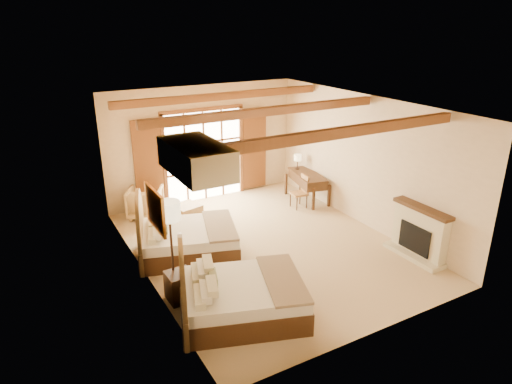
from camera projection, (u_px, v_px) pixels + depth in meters
floor at (267, 246)px, 10.37m from camera, size 7.00×7.00×0.00m
wall_back at (203, 143)px, 12.65m from camera, size 5.50×0.00×5.50m
wall_left at (141, 203)px, 8.54m from camera, size 0.00×7.00×7.00m
wall_right at (365, 161)px, 11.06m from camera, size 0.00×7.00×7.00m
ceiling at (268, 105)px, 9.23m from camera, size 7.00×7.00×0.00m
ceiling_beams at (268, 111)px, 9.28m from camera, size 5.39×4.60×0.18m
french_doors at (204, 156)px, 12.73m from camera, size 3.95×0.08×2.60m
fireplace at (419, 235)px, 9.75m from camera, size 0.46×1.40×1.16m
painting at (155, 209)px, 7.90m from camera, size 0.06×0.95×0.75m
canopy_valance at (196, 158)px, 6.59m from camera, size 0.70×1.40×0.45m
bed_near at (234, 297)px, 7.74m from camera, size 2.58×2.18×1.39m
bed_far at (181, 239)px, 9.80m from camera, size 2.51×2.11×1.36m
nightstand at (180, 286)px, 8.31m from camera, size 0.47×0.47×0.55m
floor_lamp at (169, 217)px, 7.95m from camera, size 0.40×0.40×1.89m
armchair at (145, 202)px, 11.81m from camera, size 1.14×1.15×0.78m
ottoman at (187, 213)px, 11.58m from camera, size 0.73×0.73×0.44m
desk at (307, 186)px, 12.86m from camera, size 0.93×1.56×0.79m
desk_chair at (299, 197)px, 12.42m from camera, size 0.45×0.45×0.91m
desk_lamp at (298, 158)px, 13.03m from camera, size 0.21×0.21×0.43m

